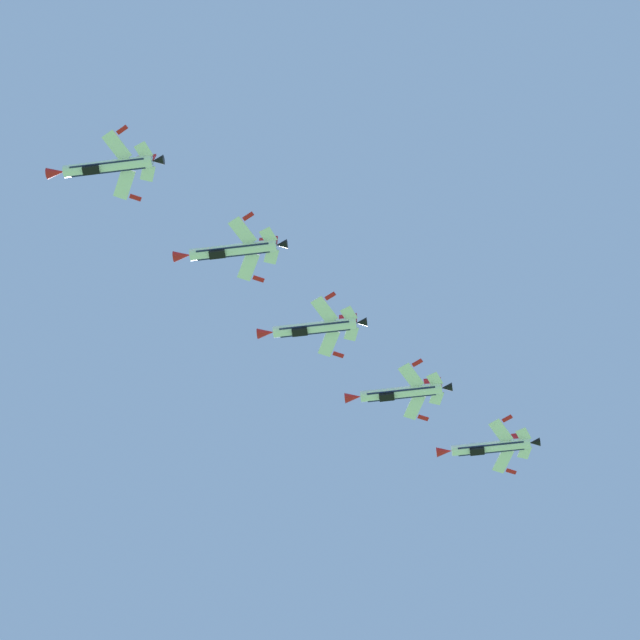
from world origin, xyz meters
The scene contains 5 objects.
fighter_jet_lead centered at (-40.59, 64.62, 152.56)m, with size 15.92×10.58×4.39m.
fighter_jet_left_wing centered at (-25.86, 78.64, 151.58)m, with size 15.92×10.63×4.38m.
fighter_jet_right_wing centered at (-16.23, 92.75, 151.88)m, with size 15.92×10.62×4.38m.
fighter_jet_left_outer centered at (-4.85, 104.91, 150.92)m, with size 15.92×10.63×4.38m.
fighter_jet_right_outer centered at (7.96, 118.01, 152.62)m, with size 15.92×10.60×4.39m.
Camera 1 is at (-3.92, -2.60, 1.75)m, focal length 69.81 mm.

